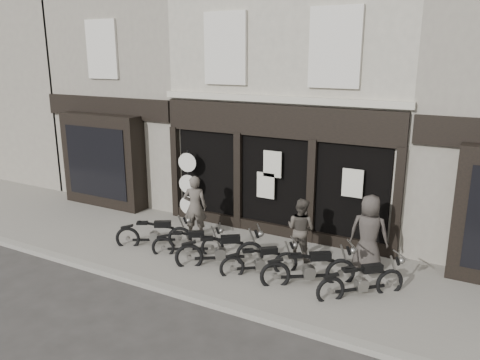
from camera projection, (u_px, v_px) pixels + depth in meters
The scene contains 16 objects.
ground_plane at pixel (222, 277), 11.36m from camera, with size 90.00×90.00×0.00m, color #2D2B28.
pavement at pixel (240, 261), 12.11m from camera, with size 30.00×4.20×0.12m, color slate.
kerb at pixel (193, 297), 10.29m from camera, with size 30.00×0.25×0.13m, color gray.
central_building at pixel (314, 91), 15.34m from camera, with size 7.30×6.22×8.34m.
neighbour_left at pixel (160, 86), 18.27m from camera, with size 5.60×6.73×8.34m.
filler_left at pixel (24, 79), 22.15m from camera, with size 11.00×6.00×8.20m, color gray.
motorcycle_0 at pixel (155, 236), 12.86m from camera, with size 1.90×1.30×1.01m.
motorcycle_1 at pixel (189, 245), 12.33m from camera, with size 1.73×1.16×0.91m.
motorcycle_2 at pixel (221, 253), 11.69m from camera, with size 1.95×1.51×1.07m.
motorcycle_3 at pixel (260, 263), 11.25m from camera, with size 1.62×1.39×0.92m.
motorcycle_4 at pixel (309, 271), 10.70m from camera, with size 1.95×1.49×1.07m.
motorcycle_5 at pixel (362, 284), 10.17m from camera, with size 1.67×1.61×1.00m.
man_left at pixel (195, 207), 13.31m from camera, with size 0.67×0.44×1.83m, color #4E4740.
man_centre at pixel (301, 229), 11.92m from camera, with size 0.78×0.61×1.61m, color #413C35.
man_right at pixel (369, 233), 11.25m from camera, with size 0.93×0.60×1.90m, color #38322E.
advert_sign_post at pixel (189, 190), 14.46m from camera, with size 0.59×0.38×2.43m.
Camera 1 is at (5.40, -8.86, 5.21)m, focal length 35.00 mm.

